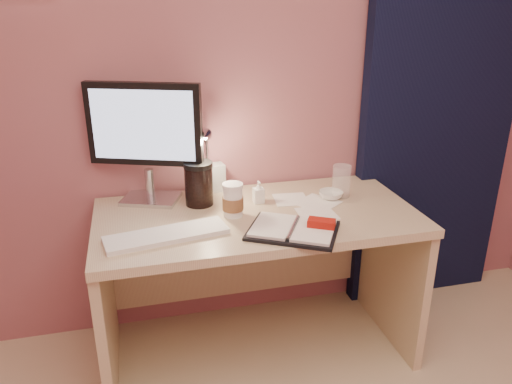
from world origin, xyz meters
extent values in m
plane|color=#935562|center=(0.00, 1.75, 1.25)|extent=(3.50, 0.00, 3.50)
cube|color=black|center=(1.05, 1.69, 1.10)|extent=(0.85, 0.08, 2.20)
cube|color=#C6B88C|center=(0.00, 1.38, 0.71)|extent=(1.40, 0.70, 0.04)
cube|color=#C6B88C|center=(-0.68, 1.38, 0.34)|extent=(0.04, 0.66, 0.69)
cube|color=#C6B88C|center=(0.68, 1.38, 0.34)|extent=(0.04, 0.66, 0.69)
cube|color=#C6B88C|center=(0.00, 1.71, 0.40)|extent=(1.32, 0.03, 0.55)
cube|color=silver|center=(-0.44, 1.64, 0.74)|extent=(0.30, 0.26, 0.02)
cylinder|color=silver|center=(-0.44, 1.64, 0.82)|extent=(0.04, 0.04, 0.14)
cube|color=black|center=(-0.44, 1.64, 1.09)|extent=(0.49, 0.22, 0.36)
cube|color=#A4BADF|center=(-0.43, 1.61, 1.09)|extent=(0.43, 0.17, 0.31)
cube|color=white|center=(-0.40, 1.24, 0.74)|extent=(0.50, 0.22, 0.02)
cube|color=black|center=(0.09, 1.16, 0.74)|extent=(0.43, 0.40, 0.01)
cube|color=white|center=(0.02, 1.20, 0.75)|extent=(0.25, 0.27, 0.01)
cube|color=white|center=(0.17, 1.12, 0.75)|extent=(0.25, 0.27, 0.01)
cube|color=#AD1B0E|center=(0.20, 1.14, 0.77)|extent=(0.12, 0.10, 0.03)
cube|color=white|center=(0.25, 1.31, 0.73)|extent=(0.16, 0.16, 0.00)
cube|color=white|center=(0.19, 1.49, 0.73)|extent=(0.17, 0.17, 0.00)
cube|color=white|center=(0.30, 1.42, 0.73)|extent=(0.23, 0.23, 0.00)
cylinder|color=white|center=(-0.11, 1.38, 0.80)|extent=(0.08, 0.08, 0.13)
cylinder|color=brown|center=(-0.11, 1.38, 0.79)|extent=(0.09, 0.09, 0.06)
cylinder|color=white|center=(-0.11, 1.38, 0.87)|extent=(0.09, 0.09, 0.01)
cylinder|color=white|center=(0.43, 1.48, 0.81)|extent=(0.09, 0.09, 0.15)
imported|color=silver|center=(0.38, 1.46, 0.75)|extent=(0.12, 0.12, 0.04)
imported|color=white|center=(0.04, 1.50, 0.78)|extent=(0.05, 0.05, 0.10)
cylinder|color=black|center=(-0.23, 1.54, 0.82)|extent=(0.13, 0.13, 0.18)
cube|color=silver|center=(-0.13, 1.69, 0.80)|extent=(0.10, 0.08, 0.13)
cylinder|color=silver|center=(-0.17, 1.69, 0.74)|extent=(0.08, 0.08, 0.01)
cylinder|color=silver|center=(-0.17, 1.69, 0.90)|extent=(0.01, 0.01, 0.31)
cone|color=silver|center=(-0.14, 1.55, 1.05)|extent=(0.07, 0.07, 0.06)
camera|label=1|loc=(-0.49, -0.56, 1.62)|focal=35.00mm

